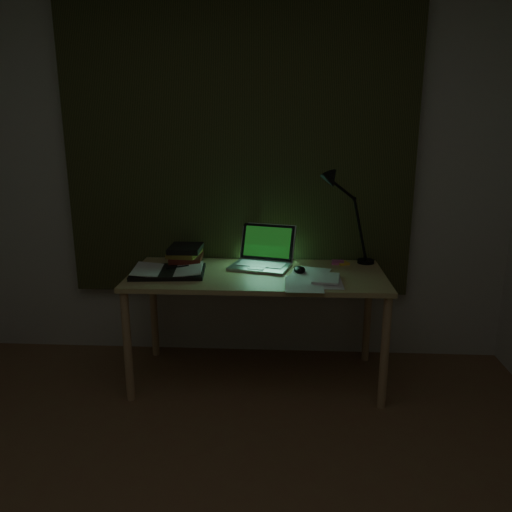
{
  "coord_description": "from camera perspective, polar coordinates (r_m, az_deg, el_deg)",
  "views": [
    {
      "loc": [
        0.29,
        -1.22,
        1.53
      ],
      "look_at": [
        0.14,
        1.47,
        0.82
      ],
      "focal_mm": 35.0,
      "sensor_mm": 36.0,
      "label": 1
    }
  ],
  "objects": [
    {
      "name": "desk",
      "position": [
        3.06,
        0.13,
        -8.12
      ],
      "size": [
        1.5,
        0.66,
        0.68
      ],
      "primitive_type": null,
      "color": "tan",
      "rests_on": "floor"
    },
    {
      "name": "sticky_pink",
      "position": [
        3.19,
        9.33,
        -0.72
      ],
      "size": [
        0.08,
        0.08,
        0.02
      ],
      "primitive_type": "cube",
      "rotation": [
        0.0,
        0.0,
        -0.1
      ],
      "color": "#E659A1",
      "rests_on": "desk"
    },
    {
      "name": "curtain",
      "position": [
        3.2,
        -2.06,
        13.3
      ],
      "size": [
        2.2,
        0.06,
        2.0
      ],
      "primitive_type": "cube",
      "color": "#2E3219",
      "rests_on": "wall_back"
    },
    {
      "name": "mouse",
      "position": [
        2.95,
        4.99,
        -1.56
      ],
      "size": [
        0.08,
        0.11,
        0.04
      ],
      "primitive_type": "ellipsoid",
      "rotation": [
        0.0,
        0.0,
        0.14
      ],
      "color": "black",
      "rests_on": "desk"
    },
    {
      "name": "laptop",
      "position": [
        3.02,
        0.46,
        0.91
      ],
      "size": [
        0.44,
        0.47,
        0.25
      ],
      "primitive_type": null,
      "rotation": [
        0.0,
        0.0,
        -0.26
      ],
      "color": "#ADADB2",
      "rests_on": "desk"
    },
    {
      "name": "sticky_yellow",
      "position": [
        3.18,
        9.88,
        -0.81
      ],
      "size": [
        0.09,
        0.09,
        0.01
      ],
      "primitive_type": "cube",
      "rotation": [
        0.0,
        0.0,
        0.4
      ],
      "color": "yellow",
      "rests_on": "desk"
    },
    {
      "name": "loose_papers",
      "position": [
        2.84,
        6.97,
        -2.48
      ],
      "size": [
        0.41,
        0.42,
        0.02
      ],
      "primitive_type": null,
      "rotation": [
        0.0,
        0.0,
        -0.26
      ],
      "color": "white",
      "rests_on": "desk"
    },
    {
      "name": "open_textbook",
      "position": [
        2.97,
        -9.99,
        -1.69
      ],
      "size": [
        0.44,
        0.34,
        0.04
      ],
      "primitive_type": null,
      "rotation": [
        0.0,
        0.0,
        0.09
      ],
      "color": "silver",
      "rests_on": "desk"
    },
    {
      "name": "book_stack",
      "position": [
        3.15,
        -8.1,
        0.17
      ],
      "size": [
        0.2,
        0.24,
        0.12
      ],
      "primitive_type": null,
      "rotation": [
        0.0,
        0.0,
        -0.03
      ],
      "color": "silver",
      "rests_on": "desk"
    },
    {
      "name": "desk_lamp",
      "position": [
        3.17,
        12.69,
        4.2
      ],
      "size": [
        0.44,
        0.37,
        0.57
      ],
      "primitive_type": null,
      "rotation": [
        0.0,
        0.0,
        0.22
      ],
      "color": "black",
      "rests_on": "desk"
    },
    {
      "name": "wall_back",
      "position": [
        3.25,
        -1.96,
        9.79
      ],
      "size": [
        3.5,
        0.0,
        2.5
      ],
      "primitive_type": "cube",
      "color": "beige",
      "rests_on": "ground"
    }
  ]
}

